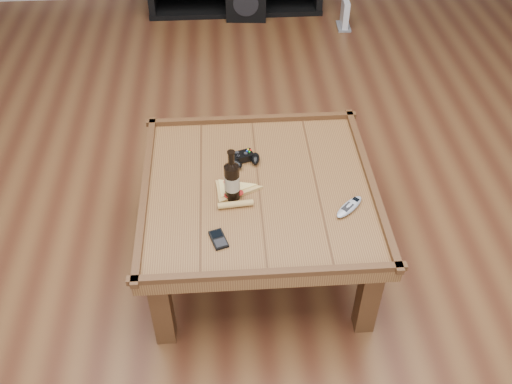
{
  "coord_description": "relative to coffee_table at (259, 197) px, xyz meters",
  "views": [
    {
      "loc": [
        -0.13,
        -1.81,
        2.1
      ],
      "look_at": [
        -0.02,
        -0.11,
        0.52
      ],
      "focal_mm": 40.0,
      "sensor_mm": 36.0,
      "label": 1
    }
  ],
  "objects": [
    {
      "name": "beer_bottle",
      "position": [
        -0.11,
        -0.06,
        0.16
      ],
      "size": [
        0.06,
        0.06,
        0.25
      ],
      "color": "black",
      "rests_on": "coffee_table"
    },
    {
      "name": "ground",
      "position": [
        0.0,
        0.0,
        -0.39
      ],
      "size": [
        6.0,
        6.0,
        0.0
      ],
      "primitive_type": "plane",
      "color": "#4C2515",
      "rests_on": "ground"
    },
    {
      "name": "game_controller",
      "position": [
        -0.05,
        0.17,
        0.08
      ],
      "size": [
        0.15,
        0.13,
        0.04
      ],
      "rotation": [
        0.0,
        0.0,
        0.31
      ],
      "color": "black",
      "rests_on": "coffee_table"
    },
    {
      "name": "smartphone",
      "position": [
        -0.18,
        -0.3,
        0.07
      ],
      "size": [
        0.08,
        0.11,
        0.01
      ],
      "rotation": [
        0.0,
        0.0,
        0.3
      ],
      "color": "black",
      "rests_on": "coffee_table"
    },
    {
      "name": "coffee_table",
      "position": [
        0.0,
        0.0,
        0.0
      ],
      "size": [
        1.03,
        1.03,
        0.48
      ],
      "color": "#5A3419",
      "rests_on": "ground"
    },
    {
      "name": "game_console",
      "position": [
        0.83,
        2.32,
        -0.29
      ],
      "size": [
        0.11,
        0.18,
        0.22
      ],
      "rotation": [
        0.0,
        0.0,
        -0.05
      ],
      "color": "gray",
      "rests_on": "ground"
    },
    {
      "name": "pizza_slice",
      "position": [
        -0.11,
        -0.03,
        0.07
      ],
      "size": [
        0.19,
        0.28,
        0.03
      ],
      "rotation": [
        0.0,
        0.0,
        0.09
      ],
      "color": "tan",
      "rests_on": "coffee_table"
    },
    {
      "name": "remote_control",
      "position": [
        0.36,
        -0.16,
        0.07
      ],
      "size": [
        0.15,
        0.15,
        0.02
      ],
      "rotation": [
        0.0,
        0.0,
        -0.79
      ],
      "color": "#9CA1A9",
      "rests_on": "coffee_table"
    }
  ]
}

